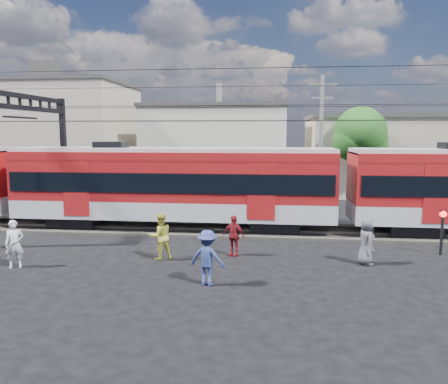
{
  "coord_description": "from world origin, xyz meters",
  "views": [
    {
      "loc": [
        2.93,
        -13.52,
        4.95
      ],
      "look_at": [
        0.88,
        5.0,
        2.39
      ],
      "focal_mm": 35.0,
      "sensor_mm": 36.0,
      "label": 1
    }
  ],
  "objects": [
    {
      "name": "ground",
      "position": [
        0.0,
        0.0,
        0.0
      ],
      "size": [
        120.0,
        120.0,
        0.0
      ],
      "primitive_type": "plane",
      "color": "black",
      "rests_on": "ground"
    },
    {
      "name": "track_bed",
      "position": [
        0.0,
        8.0,
        0.06
      ],
      "size": [
        70.0,
        3.4,
        0.12
      ],
      "primitive_type": "cube",
      "color": "#2D2823",
      "rests_on": "ground"
    },
    {
      "name": "rail_near",
      "position": [
        0.0,
        7.25,
        0.18
      ],
      "size": [
        70.0,
        0.12,
        0.12
      ],
      "primitive_type": "cube",
      "color": "#59544C",
      "rests_on": "track_bed"
    },
    {
      "name": "rail_far",
      "position": [
        0.0,
        8.75,
        0.18
      ],
      "size": [
        70.0,
        0.12,
        0.12
      ],
      "primitive_type": "cube",
      "color": "#59544C",
      "rests_on": "track_bed"
    },
    {
      "name": "commuter_train",
      "position": [
        -1.82,
        8.0,
        2.4
      ],
      "size": [
        50.3,
        3.08,
        4.17
      ],
      "color": "black",
      "rests_on": "ground"
    },
    {
      "name": "catenary",
      "position": [
        -8.65,
        8.0,
        5.14
      ],
      "size": [
        70.0,
        9.3,
        7.52
      ],
      "color": "black",
      "rests_on": "ground"
    },
    {
      "name": "building_west",
      "position": [
        -17.0,
        24.0,
        4.66
      ],
      "size": [
        14.28,
        10.2,
        9.3
      ],
      "color": "tan",
      "rests_on": "ground"
    },
    {
      "name": "building_midwest",
      "position": [
        -2.0,
        27.0,
        3.66
      ],
      "size": [
        12.24,
        12.24,
        7.3
      ],
      "color": "beige",
      "rests_on": "ground"
    },
    {
      "name": "building_mideast",
      "position": [
        14.0,
        24.0,
        3.16
      ],
      "size": [
        16.32,
        10.2,
        6.3
      ],
      "color": "tan",
      "rests_on": "ground"
    },
    {
      "name": "utility_pole_mid",
      "position": [
        6.0,
        15.0,
        4.53
      ],
      "size": [
        1.8,
        0.24,
        8.5
      ],
      "color": "slate",
      "rests_on": "ground"
    },
    {
      "name": "tree_near",
      "position": [
        9.19,
        18.09,
        4.66
      ],
      "size": [
        3.82,
        3.64,
        6.72
      ],
      "color": "#382619",
      "rests_on": "ground"
    },
    {
      "name": "pedestrian_a",
      "position": [
        -6.42,
        1.12,
        0.88
      ],
      "size": [
        0.76,
        0.65,
        1.77
      ],
      "primitive_type": "imported",
      "rotation": [
        0.0,
        0.0,
        0.43
      ],
      "color": "silver",
      "rests_on": "ground"
    },
    {
      "name": "pedestrian_b",
      "position": [
        -1.36,
        2.73,
        0.93
      ],
      "size": [
        1.13,
        1.06,
        1.85
      ],
      "primitive_type": "imported",
      "rotation": [
        0.0,
        0.0,
        3.67
      ],
      "color": "gold",
      "rests_on": "ground"
    },
    {
      "name": "pedestrian_c",
      "position": [
        0.89,
        0.05,
        0.91
      ],
      "size": [
        1.31,
        0.94,
        1.82
      ],
      "primitive_type": "imported",
      "rotation": [
        0.0,
        0.0,
        2.9
      ],
      "color": "navy",
      "rests_on": "ground"
    },
    {
      "name": "pedestrian_d",
      "position": [
        1.43,
        3.55,
        0.83
      ],
      "size": [
        1.05,
        0.79,
        1.66
      ],
      "primitive_type": "imported",
      "rotation": [
        0.0,
        0.0,
        -0.46
      ],
      "color": "maroon",
      "rests_on": "ground"
    },
    {
      "name": "pedestrian_e",
      "position": [
        6.48,
        2.93,
        0.89
      ],
      "size": [
        0.75,
        0.97,
        1.78
      ],
      "primitive_type": "imported",
      "rotation": [
        0.0,
        0.0,
        1.8
      ],
      "color": "#4E4E53",
      "rests_on": "ground"
    },
    {
      "name": "crossing_signal",
      "position": [
        9.8,
        4.58,
        1.29
      ],
      "size": [
        0.27,
        0.27,
        1.85
      ],
      "color": "black",
      "rests_on": "ground"
    }
  ]
}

